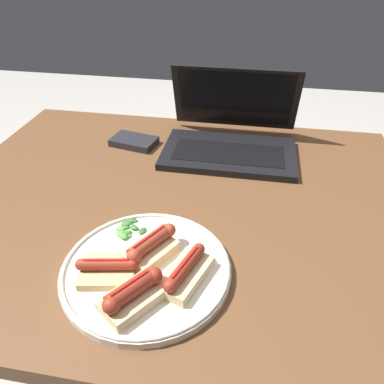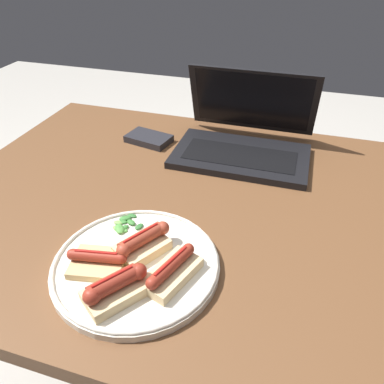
{
  "view_description": "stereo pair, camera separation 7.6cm",
  "coord_description": "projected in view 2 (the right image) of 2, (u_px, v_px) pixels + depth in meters",
  "views": [
    {
      "loc": [
        0.16,
        -0.66,
        1.26
      ],
      "look_at": [
        0.05,
        -0.05,
        0.82
      ],
      "focal_mm": 35.0,
      "sensor_mm": 36.0,
      "label": 1
    },
    {
      "loc": [
        0.23,
        -0.65,
        1.26
      ],
      "look_at": [
        0.05,
        -0.05,
        0.82
      ],
      "focal_mm": 35.0,
      "sensor_mm": 36.0,
      "label": 2
    }
  ],
  "objects": [
    {
      "name": "ground_plane",
      "position": [
        182.0,
        376.0,
        1.28
      ],
      "size": [
        6.0,
        6.0,
        0.0
      ],
      "primitive_type": "plane",
      "color": "#B7B2A8"
    },
    {
      "name": "desk",
      "position": [
        178.0,
        220.0,
        0.89
      ],
      "size": [
        1.08,
        0.86,
        0.76
      ],
      "color": "brown",
      "rests_on": "ground_plane"
    },
    {
      "name": "laptop",
      "position": [
        244.0,
        140.0,
        1.0
      ],
      "size": [
        0.35,
        0.27,
        0.21
      ],
      "color": "black",
      "rests_on": "desk"
    },
    {
      "name": "plate",
      "position": [
        135.0,
        264.0,
        0.67
      ],
      "size": [
        0.3,
        0.3,
        0.02
      ],
      "color": "silver",
      "rests_on": "desk"
    },
    {
      "name": "sausage_toast_left",
      "position": [
        144.0,
        244.0,
        0.67
      ],
      "size": [
        0.1,
        0.11,
        0.05
      ],
      "rotation": [
        0.0,
        0.0,
        4.19
      ],
      "color": "#D6B784",
      "rests_on": "plate"
    },
    {
      "name": "sausage_toast_middle",
      "position": [
        117.0,
        289.0,
        0.59
      ],
      "size": [
        0.11,
        0.11,
        0.05
      ],
      "rotation": [
        0.0,
        0.0,
        4.09
      ],
      "color": "#D6B784",
      "rests_on": "plate"
    },
    {
      "name": "sausage_toast_right",
      "position": [
        171.0,
        271.0,
        0.63
      ],
      "size": [
        0.09,
        0.12,
        0.04
      ],
      "rotation": [
        0.0,
        0.0,
        1.23
      ],
      "color": "#D6B784",
      "rests_on": "plate"
    },
    {
      "name": "sausage_toast_extra",
      "position": [
        98.0,
        261.0,
        0.65
      ],
      "size": [
        0.11,
        0.09,
        0.04
      ],
      "rotation": [
        0.0,
        0.0,
        3.32
      ],
      "color": "tan",
      "rests_on": "plate"
    },
    {
      "name": "salad_pile",
      "position": [
        124.0,
        225.0,
        0.74
      ],
      "size": [
        0.06,
        0.07,
        0.01
      ],
      "color": "#387A33",
      "rests_on": "plate"
    },
    {
      "name": "external_drive",
      "position": [
        149.0,
        139.0,
        1.07
      ],
      "size": [
        0.14,
        0.1,
        0.02
      ],
      "rotation": [
        0.0,
        0.0,
        -0.2
      ],
      "color": "#232328",
      "rests_on": "desk"
    }
  ]
}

